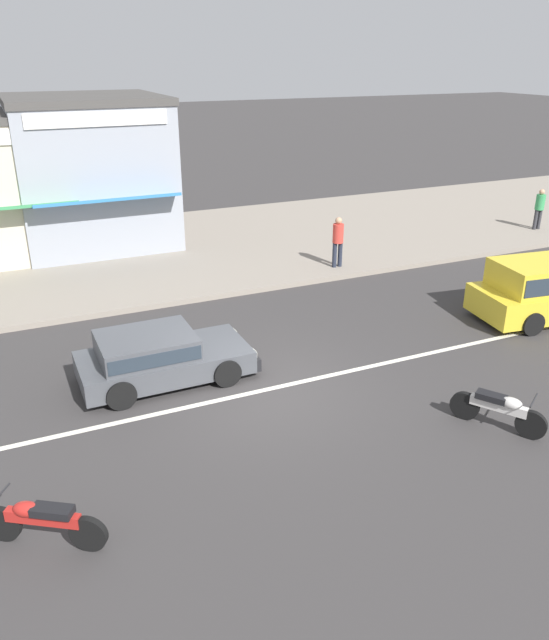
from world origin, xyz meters
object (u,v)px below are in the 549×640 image
at_px(hatchback_dark_grey_1, 158,356).
at_px(pedestrian_near_clock, 540,206).
at_px(motorcycle_1, 42,521).
at_px(shopfront_mid_block, 91,170).
at_px(motorcycle_0, 499,409).
at_px(pedestrian_mid_kerb, 338,238).

distance_m(hatchback_dark_grey_1, pedestrian_near_clock, 17.35).
relative_size(motorcycle_1, pedestrian_near_clock, 1.04).
bearing_deg(shopfront_mid_block, motorcycle_0, -73.41).
bearing_deg(motorcycle_0, motorcycle_1, 177.77).
xyz_separation_m(hatchback_dark_grey_1, pedestrian_near_clock, (16.40, 5.66, 0.46)).
height_order(motorcycle_0, shopfront_mid_block, shopfront_mid_block).
relative_size(motorcycle_0, pedestrian_mid_kerb, 0.96).
height_order(pedestrian_mid_kerb, shopfront_mid_block, shopfront_mid_block).
xyz_separation_m(motorcycle_0, pedestrian_near_clock, (11.13, 10.07, 0.63)).
xyz_separation_m(motorcycle_0, motorcycle_1, (-8.00, 0.31, 0.00)).
distance_m(motorcycle_0, pedestrian_mid_kerb, 9.40).
bearing_deg(pedestrian_near_clock, motorcycle_0, -137.88).
distance_m(pedestrian_mid_kerb, shopfront_mid_block, 9.21).
height_order(pedestrian_near_clock, pedestrian_mid_kerb, pedestrian_mid_kerb).
height_order(hatchback_dark_grey_1, motorcycle_0, hatchback_dark_grey_1).
relative_size(motorcycle_1, shopfront_mid_block, 0.26).
distance_m(hatchback_dark_grey_1, motorcycle_1, 4.93).
bearing_deg(motorcycle_1, pedestrian_mid_kerb, 42.29).
bearing_deg(pedestrian_mid_kerb, pedestrian_near_clock, 5.28).
distance_m(motorcycle_1, pedestrian_mid_kerb, 13.23).
xyz_separation_m(pedestrian_near_clock, pedestrian_mid_kerb, (-9.35, -0.86, 0.04)).
xyz_separation_m(motorcycle_1, pedestrian_mid_kerb, (9.78, 8.89, 0.66)).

